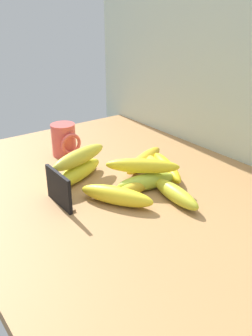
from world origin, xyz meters
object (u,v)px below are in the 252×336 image
(banana_0, at_px, (78,168))
(banana_7, at_px, (78,173))
(coffee_mug, at_px, (64,140))
(banana_6, at_px, (134,189))
(banana_5, at_px, (166,167))
(banana_2, at_px, (175,194))
(chalkboard_sign, at_px, (59,190))
(banana_3, at_px, (147,182))
(banana_4, at_px, (153,169))
(banana_8, at_px, (116,196))
(banana_9, at_px, (142,166))
(banana_10, at_px, (79,157))
(banana_1, at_px, (144,160))

(banana_0, height_order, banana_7, banana_7)
(coffee_mug, height_order, banana_6, coffee_mug)
(banana_5, bearing_deg, banana_0, -125.25)
(banana_2, relative_size, banana_7, 0.85)
(chalkboard_sign, xyz_separation_m, banana_3, (0.06, 0.21, -0.02))
(banana_4, bearing_deg, banana_6, -64.86)
(banana_8, distance_m, banana_9, 0.11)
(banana_9, xyz_separation_m, banana_10, (-0.14, -0.10, 0.00))
(banana_3, distance_m, banana_5, 0.11)
(chalkboard_sign, xyz_separation_m, banana_7, (-0.09, 0.10, -0.02))
(banana_5, bearing_deg, banana_3, -69.20)
(banana_7, bearing_deg, chalkboard_sign, -48.22)
(chalkboard_sign, relative_size, coffee_mug, 1.12)
(banana_0, bearing_deg, chalkboard_sign, -44.23)
(banana_2, bearing_deg, banana_6, -144.01)
(banana_4, distance_m, banana_6, 0.11)
(banana_6, bearing_deg, banana_0, -163.69)
(banana_0, xyz_separation_m, banana_8, (0.19, -0.01, 0.00))
(banana_3, xyz_separation_m, banana_10, (-0.15, -0.11, 0.04))
(banana_1, height_order, banana_10, banana_10)
(coffee_mug, bearing_deg, banana_5, 29.35)
(banana_0, distance_m, banana_4, 0.21)
(banana_9, bearing_deg, banana_7, -139.81)
(banana_2, bearing_deg, banana_1, 161.24)
(banana_2, bearing_deg, banana_5, 145.70)
(banana_0, height_order, banana_1, same)
(banana_7, bearing_deg, banana_6, 25.24)
(banana_2, xyz_separation_m, banana_4, (-0.13, 0.04, 0.00))
(chalkboard_sign, distance_m, banana_9, 0.21)
(banana_1, height_order, banana_4, banana_4)
(banana_2, relative_size, banana_10, 0.85)
(coffee_mug, xyz_separation_m, banana_1, (0.21, 0.14, -0.03))
(banana_1, bearing_deg, banana_7, -100.11)
(banana_3, bearing_deg, banana_1, 143.50)
(banana_7, bearing_deg, banana_3, 38.21)
(coffee_mug, xyz_separation_m, banana_0, (0.15, -0.04, -0.03))
(banana_1, xyz_separation_m, banana_5, (0.07, 0.02, -0.00))
(banana_5, relative_size, banana_8, 1.05)
(chalkboard_sign, height_order, banana_3, chalkboard_sign)
(banana_6, relative_size, banana_8, 0.84)
(banana_5, bearing_deg, coffee_mug, -150.65)
(banana_0, height_order, banana_10, banana_10)
(banana_4, xyz_separation_m, banana_9, (0.03, -0.06, 0.04))
(banana_3, distance_m, banana_6, 0.04)
(chalkboard_sign, height_order, banana_2, chalkboard_sign)
(banana_10, bearing_deg, coffee_mug, 165.42)
(banana_3, xyz_separation_m, banana_9, (-0.01, -0.00, 0.04))
(banana_2, xyz_separation_m, banana_6, (-0.08, -0.06, -0.00))
(chalkboard_sign, distance_m, banana_6, 0.18)
(chalkboard_sign, bearing_deg, banana_7, 131.78)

